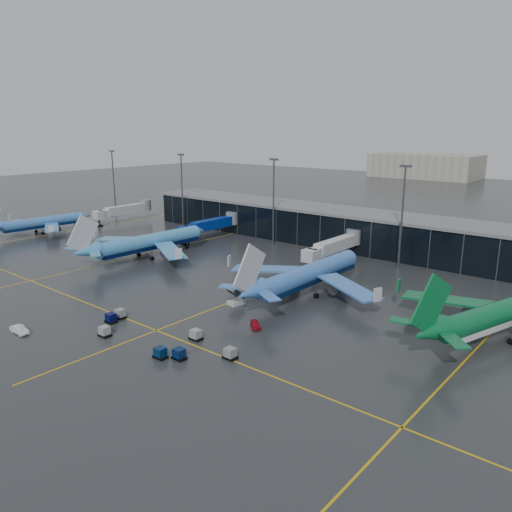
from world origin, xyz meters
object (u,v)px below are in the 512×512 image
Objects in this scene: airliner_arkefly at (151,233)px; mobile_airstair at (236,300)px; airliner_aer_lingus at (506,298)px; airliner_klm_west at (43,216)px; service_van_white at (20,330)px; baggage_carts at (155,336)px; airliner_klm_near at (311,262)px; service_van_red at (255,324)px.

mobile_airstair is (42.90, -13.15, -5.92)m from airliner_arkefly.
airliner_aer_lingus is 48.54m from mobile_airstair.
airliner_klm_west is 89.43m from service_van_white.
airliner_klm_west is 10.63× the size of mobile_airstair.
airliner_aer_lingus is at bearing 41.99° from baggage_carts.
airliner_klm_near reaches higher than baggage_carts.
airliner_arkefly is 50.16m from airliner_klm_near.
baggage_carts is 8.46× the size of mobile_airstair.
service_van_red is (-34.19, -24.37, -5.97)m from airliner_aer_lingus.
airliner_klm_near is at bearing 4.54° from airliner_arkefly.
service_van_white is at bearing -111.85° from mobile_airstair.
service_van_white reaches higher than service_van_red.
airliner_klm_west reaches higher than mobile_airstair.
airliner_aer_lingus reaches higher than service_van_red.
airliner_arkefly is at bearing -159.65° from airliner_aer_lingus.
airliner_aer_lingus reaches higher than service_van_white.
airliner_aer_lingus is at bearing -52.13° from service_van_white.
baggage_carts is at bearing -79.88° from mobile_airstair.
mobile_airstair is (95.78, -10.45, -4.86)m from airliner_klm_west.
baggage_carts is (44.26, -34.77, -5.93)m from airliner_arkefly.
mobile_airstair is (-44.88, -17.56, -5.84)m from airliner_aer_lingus.
airliner_klm_near is (102.99, 5.10, 1.07)m from airliner_klm_west.
airliner_klm_near is 56.77m from service_van_white.
airliner_aer_lingus is (37.67, 2.01, -0.09)m from airliner_klm_near.
airliner_aer_lingus is 42.41m from service_van_red.
service_van_white is (24.21, -47.77, -5.99)m from airliner_arkefly.
mobile_airstair reaches higher than service_van_red.
airliner_aer_lingus is 1.48× the size of baggage_carts.
airliner_aer_lingus is 58.85m from baggage_carts.
service_van_red is at bearing -127.04° from airliner_aer_lingus.
mobile_airstair is 12.68m from service_van_red.
service_van_red is at bearing -48.10° from service_van_white.
service_van_red is at bearing 57.77° from baggage_carts.
airliner_klm_west is 0.85× the size of airliner_aer_lingus.
baggage_carts is 21.66m from mobile_airstair.
airliner_aer_lingus is at bearing 27.90° from mobile_airstair.
airliner_klm_west is at bearing 58.18° from service_van_white.
service_van_white is (-25.90, -50.16, -6.00)m from airliner_klm_near.
airliner_arkefly is 57.51m from service_van_red.
airliner_klm_west is 0.84× the size of airliner_klm_near.
airliner_klm_west is 140.84m from airliner_aer_lingus.
airliner_klm_west reaches higher than service_van_red.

